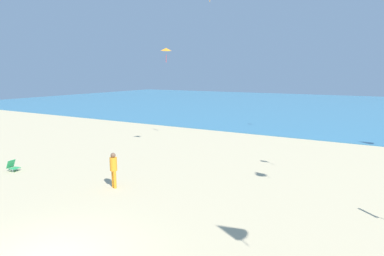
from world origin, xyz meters
name	(u,v)px	position (x,y,z in m)	size (l,w,h in m)	color
ground_plane	(206,174)	(0.00, 10.00, 0.00)	(120.00, 120.00, 0.00)	#C6B58C
ocean_water	(326,106)	(0.00, 52.76, 0.03)	(120.00, 60.00, 0.05)	teal
beach_chair_far_right	(13,166)	(-9.77, 4.96, 0.30)	(0.68, 0.57, 0.64)	#2D9956
person_2	(114,168)	(-2.84, 5.80, 1.01)	(0.46, 0.46, 1.75)	orange
kite_orange	(166,49)	(-4.92, 13.42, 7.10)	(0.65, 0.65, 0.99)	orange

